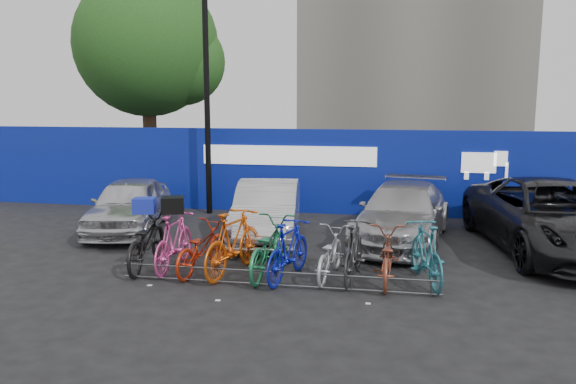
% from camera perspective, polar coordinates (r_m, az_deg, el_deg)
% --- Properties ---
extents(ground, '(100.00, 100.00, 0.00)m').
position_cam_1_polar(ground, '(10.40, -0.53, -8.63)').
color(ground, black).
rests_on(ground, ground).
extents(hoarding, '(22.00, 0.18, 2.40)m').
position_cam_1_polar(hoarding, '(15.95, 3.63, 2.09)').
color(hoarding, '#0A198F').
rests_on(hoarding, ground).
extents(tree, '(5.40, 5.20, 7.80)m').
position_cam_1_polar(tree, '(21.67, -13.53, 14.00)').
color(tree, '#382314').
rests_on(tree, ground).
extents(lamppost, '(0.25, 0.50, 6.11)m').
position_cam_1_polar(lamppost, '(15.95, -8.24, 9.46)').
color(lamppost, black).
rests_on(lamppost, ground).
extents(bike_rack, '(5.60, 0.03, 0.30)m').
position_cam_1_polar(bike_rack, '(9.80, -1.21, -8.78)').
color(bike_rack, '#595B60').
rests_on(bike_rack, ground).
extents(car_0, '(2.29, 4.10, 1.32)m').
position_cam_1_polar(car_0, '(14.36, -15.82, -1.25)').
color(car_0, silver).
rests_on(car_0, ground).
extents(car_1, '(1.93, 4.17, 1.32)m').
position_cam_1_polar(car_1, '(13.12, -2.11, -1.87)').
color(car_1, '#AFAFB4').
rests_on(car_1, ground).
extents(car_2, '(2.55, 4.76, 1.31)m').
position_cam_1_polar(car_2, '(13.08, 11.58, -2.11)').
color(car_2, '#A5A5AA').
rests_on(car_2, ground).
extents(car_3, '(3.34, 5.84, 1.54)m').
position_cam_1_polar(car_3, '(13.11, 25.38, -2.31)').
color(car_3, black).
rests_on(car_3, ground).
extents(bike_0, '(0.92, 2.11, 1.08)m').
position_cam_1_polar(bike_0, '(11.16, -14.23, -4.80)').
color(bike_0, black).
rests_on(bike_0, ground).
extents(bike_1, '(0.53, 1.84, 1.10)m').
position_cam_1_polar(bike_1, '(10.93, -11.51, -4.92)').
color(bike_1, '#D9418F').
rests_on(bike_1, ground).
extents(bike_2, '(0.94, 1.87, 0.94)m').
position_cam_1_polar(bike_2, '(10.68, -8.81, -5.63)').
color(bike_2, '#A8250D').
rests_on(bike_2, ground).
extents(bike_3, '(1.03, 2.10, 1.21)m').
position_cam_1_polar(bike_3, '(10.45, -5.59, -5.13)').
color(bike_3, '#CD4D0D').
rests_on(bike_3, ground).
extents(bike_4, '(0.90, 2.08, 1.06)m').
position_cam_1_polar(bike_4, '(10.36, -2.04, -5.66)').
color(bike_4, '#1E7444').
rests_on(bike_4, ground).
extents(bike_5, '(0.90, 1.87, 1.09)m').
position_cam_1_polar(bike_5, '(10.11, 0.03, -5.96)').
color(bike_5, '#0E18A6').
rests_on(bike_5, ground).
extents(bike_6, '(0.80, 1.79, 0.91)m').
position_cam_1_polar(bike_6, '(10.25, 4.24, -6.29)').
color(bike_6, '#ADAFB5').
rests_on(bike_6, ground).
extents(bike_7, '(0.67, 1.83, 1.08)m').
position_cam_1_polar(bike_7, '(10.15, 6.69, -5.99)').
color(bike_7, '#29292B').
rests_on(bike_7, ground).
extents(bike_8, '(0.64, 1.81, 0.95)m').
position_cam_1_polar(bike_8, '(10.11, 9.93, -6.50)').
color(bike_8, brown).
rests_on(bike_8, ground).
extents(bike_9, '(0.93, 1.92, 1.11)m').
position_cam_1_polar(bike_9, '(10.17, 13.88, -6.05)').
color(bike_9, '#256E7F').
rests_on(bike_9, ground).
extents(cargo_crate, '(0.47, 0.39, 0.29)m').
position_cam_1_polar(cargo_crate, '(11.02, -14.37, -1.34)').
color(cargo_crate, '#1927AC').
rests_on(cargo_crate, bike_0).
extents(cargo_topcase, '(0.52, 0.49, 0.31)m').
position_cam_1_polar(cargo_topcase, '(10.78, -11.63, -1.29)').
color(cargo_topcase, black).
rests_on(cargo_topcase, bike_1).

